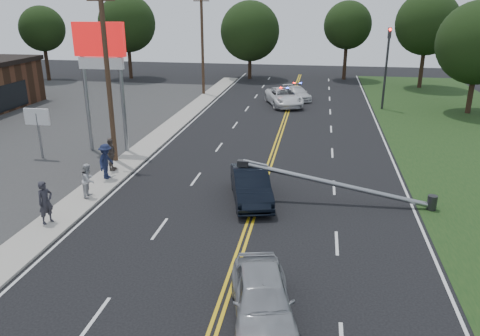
% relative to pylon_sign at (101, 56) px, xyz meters
% --- Properties ---
extents(ground, '(120.00, 120.00, 0.00)m').
position_rel_pylon_sign_xyz_m(ground, '(10.50, -14.00, -6.00)').
color(ground, black).
rests_on(ground, ground).
extents(sidewalk, '(1.80, 70.00, 0.12)m').
position_rel_pylon_sign_xyz_m(sidewalk, '(2.10, -4.00, -5.94)').
color(sidewalk, '#A29D92').
rests_on(sidewalk, ground).
extents(centerline_yellow, '(0.36, 80.00, 0.00)m').
position_rel_pylon_sign_xyz_m(centerline_yellow, '(10.50, -4.00, -5.99)').
color(centerline_yellow, gold).
rests_on(centerline_yellow, ground).
extents(pylon_sign, '(3.20, 0.35, 8.00)m').
position_rel_pylon_sign_xyz_m(pylon_sign, '(0.00, 0.00, 0.00)').
color(pylon_sign, gray).
rests_on(pylon_sign, ground).
extents(small_sign, '(1.60, 0.14, 3.10)m').
position_rel_pylon_sign_xyz_m(small_sign, '(-3.50, -2.00, -3.66)').
color(small_sign, gray).
rests_on(small_sign, ground).
extents(traffic_signal, '(0.28, 0.41, 7.05)m').
position_rel_pylon_sign_xyz_m(traffic_signal, '(18.80, 16.00, -1.79)').
color(traffic_signal, '#2D2D30').
rests_on(traffic_signal, ground).
extents(fallen_streetlight, '(9.36, 0.44, 1.91)m').
position_rel_pylon_sign_xyz_m(fallen_streetlight, '(14.69, -6.00, -5.08)').
color(fallen_streetlight, '#2D2D30').
rests_on(fallen_streetlight, ground).
extents(utility_pole_mid, '(1.60, 0.28, 10.00)m').
position_rel_pylon_sign_xyz_m(utility_pole_mid, '(1.30, -2.00, -0.91)').
color(utility_pole_mid, '#382619').
rests_on(utility_pole_mid, ground).
extents(utility_pole_far, '(1.60, 0.28, 10.00)m').
position_rel_pylon_sign_xyz_m(utility_pole_far, '(1.30, 20.00, -0.91)').
color(utility_pole_far, '#382619').
rests_on(utility_pole_far, ground).
extents(tree_4, '(5.27, 5.27, 8.74)m').
position_rel_pylon_sign_xyz_m(tree_4, '(-19.73, 25.99, 0.09)').
color(tree_4, black).
rests_on(tree_4, ground).
extents(tree_5, '(6.86, 6.86, 10.07)m').
position_rel_pylon_sign_xyz_m(tree_5, '(-10.36, 29.12, 0.63)').
color(tree_5, black).
rests_on(tree_5, ground).
extents(tree_6, '(7.19, 7.19, 9.33)m').
position_rel_pylon_sign_xyz_m(tree_6, '(4.40, 31.56, -0.27)').
color(tree_6, black).
rests_on(tree_6, ground).
extents(tree_7, '(5.68, 5.68, 9.31)m').
position_rel_pylon_sign_xyz_m(tree_7, '(16.05, 32.89, 0.46)').
color(tree_7, black).
rests_on(tree_7, ground).
extents(tree_8, '(6.77, 6.77, 10.31)m').
position_rel_pylon_sign_xyz_m(tree_8, '(24.20, 28.22, 0.92)').
color(tree_8, black).
rests_on(tree_8, ground).
extents(tree_9, '(6.85, 6.85, 9.35)m').
position_rel_pylon_sign_xyz_m(tree_9, '(25.94, 15.54, -0.08)').
color(tree_9, black).
rests_on(tree_9, ground).
extents(crashed_sedan, '(2.83, 5.03, 1.57)m').
position_rel_pylon_sign_xyz_m(crashed_sedan, '(10.17, -6.35, -5.21)').
color(crashed_sedan, black).
rests_on(crashed_sedan, ground).
extents(waiting_sedan, '(2.72, 4.74, 1.52)m').
position_rel_pylon_sign_xyz_m(waiting_sedan, '(11.84, -15.23, -5.24)').
color(waiting_sedan, '#9EA1A6').
rests_on(waiting_sedan, ground).
extents(emergency_a, '(4.32, 6.24, 1.58)m').
position_rel_pylon_sign_xyz_m(emergency_a, '(9.93, 16.06, -5.21)').
color(emergency_a, silver).
rests_on(emergency_a, ground).
extents(emergency_b, '(3.38, 4.68, 1.26)m').
position_rel_pylon_sign_xyz_m(emergency_b, '(10.99, 18.97, -5.37)').
color(emergency_b, silver).
rests_on(emergency_b, ground).
extents(bystander_a, '(0.69, 0.82, 1.90)m').
position_rel_pylon_sign_xyz_m(bystander_a, '(1.94, -10.45, -4.93)').
color(bystander_a, '#292831').
rests_on(bystander_a, sidewalk).
extents(bystander_b, '(0.72, 0.88, 1.68)m').
position_rel_pylon_sign_xyz_m(bystander_b, '(2.37, -7.44, -5.04)').
color(bystander_b, '#B7B8BD').
rests_on(bystander_b, sidewalk).
extents(bystander_c, '(0.79, 1.28, 1.91)m').
position_rel_pylon_sign_xyz_m(bystander_c, '(2.13, -4.93, -4.92)').
color(bystander_c, '#181F3D').
rests_on(bystander_c, sidewalk).
extents(bystander_d, '(0.50, 1.11, 1.87)m').
position_rel_pylon_sign_xyz_m(bystander_d, '(1.84, -3.69, -4.94)').
color(bystander_d, '#5C514A').
rests_on(bystander_d, sidewalk).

